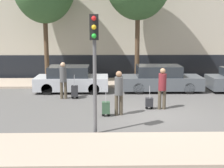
{
  "coord_description": "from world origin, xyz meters",
  "views": [
    {
      "loc": [
        -1.94,
        -12.38,
        3.62
      ],
      "look_at": [
        -1.65,
        1.8,
        0.95
      ],
      "focal_mm": 50.0,
      "sensor_mm": 36.0,
      "label": 1
    }
  ],
  "objects_px": {
    "parked_car_1": "(161,79)",
    "pedestrian_center": "(119,90)",
    "traffic_light": "(94,51)",
    "pedestrian_left": "(63,78)",
    "trolley_center": "(106,108)",
    "trolley_left": "(75,91)",
    "trolley_right": "(149,102)",
    "parked_car_0": "(71,80)",
    "pedestrian_right": "(162,86)"
  },
  "relations": [
    {
      "from": "trolley_center",
      "to": "pedestrian_right",
      "type": "relative_size",
      "value": 0.63
    },
    {
      "from": "parked_car_0",
      "to": "trolley_left",
      "type": "relative_size",
      "value": 3.3
    },
    {
      "from": "trolley_center",
      "to": "traffic_light",
      "type": "xyz_separation_m",
      "value": [
        -0.36,
        -2.14,
        2.46
      ]
    },
    {
      "from": "trolley_left",
      "to": "trolley_center",
      "type": "bearing_deg",
      "value": -63.33
    },
    {
      "from": "parked_car_0",
      "to": "trolley_center",
      "type": "bearing_deg",
      "value": -68.58
    },
    {
      "from": "parked_car_0",
      "to": "traffic_light",
      "type": "distance_m",
      "value": 7.53
    },
    {
      "from": "pedestrian_right",
      "to": "trolley_left",
      "type": "bearing_deg",
      "value": 154.49
    },
    {
      "from": "traffic_light",
      "to": "parked_car_0",
      "type": "bearing_deg",
      "value": 102.49
    },
    {
      "from": "trolley_center",
      "to": "trolley_right",
      "type": "distance_m",
      "value": 2.18
    },
    {
      "from": "trolley_left",
      "to": "pedestrian_center",
      "type": "bearing_deg",
      "value": -54.68
    },
    {
      "from": "trolley_right",
      "to": "trolley_center",
      "type": "bearing_deg",
      "value": -150.71
    },
    {
      "from": "traffic_light",
      "to": "trolley_left",
      "type": "bearing_deg",
      "value": 102.89
    },
    {
      "from": "parked_car_0",
      "to": "pedestrian_right",
      "type": "xyz_separation_m",
      "value": [
        4.37,
        -3.86,
        0.38
      ]
    },
    {
      "from": "trolley_left",
      "to": "pedestrian_left",
      "type": "bearing_deg",
      "value": 178.6
    },
    {
      "from": "parked_car_1",
      "to": "pedestrian_center",
      "type": "height_order",
      "value": "pedestrian_center"
    },
    {
      "from": "parked_car_1",
      "to": "pedestrian_left",
      "type": "bearing_deg",
      "value": -161.25
    },
    {
      "from": "trolley_center",
      "to": "pedestrian_center",
      "type": "bearing_deg",
      "value": 17.96
    },
    {
      "from": "trolley_center",
      "to": "trolley_left",
      "type": "bearing_deg",
      "value": 116.67
    },
    {
      "from": "parked_car_0",
      "to": "pedestrian_right",
      "type": "distance_m",
      "value": 5.84
    },
    {
      "from": "pedestrian_left",
      "to": "trolley_center",
      "type": "xyz_separation_m",
      "value": [
        2.12,
        -3.13,
        -0.7
      ]
    },
    {
      "from": "parked_car_1",
      "to": "pedestrian_left",
      "type": "xyz_separation_m",
      "value": [
        -5.18,
        -1.76,
        0.38
      ]
    },
    {
      "from": "trolley_center",
      "to": "traffic_light",
      "type": "height_order",
      "value": "traffic_light"
    },
    {
      "from": "pedestrian_left",
      "to": "trolley_right",
      "type": "xyz_separation_m",
      "value": [
        4.02,
        -2.07,
        -0.75
      ]
    },
    {
      "from": "pedestrian_left",
      "to": "pedestrian_center",
      "type": "relative_size",
      "value": 1.01
    },
    {
      "from": "trolley_right",
      "to": "trolley_left",
      "type": "bearing_deg",
      "value": 149.35
    },
    {
      "from": "pedestrian_center",
      "to": "pedestrian_right",
      "type": "bearing_deg",
      "value": 6.65
    },
    {
      "from": "trolley_center",
      "to": "pedestrian_right",
      "type": "height_order",
      "value": "pedestrian_right"
    },
    {
      "from": "trolley_center",
      "to": "pedestrian_right",
      "type": "bearing_deg",
      "value": 23.19
    },
    {
      "from": "parked_car_1",
      "to": "traffic_light",
      "type": "xyz_separation_m",
      "value": [
        -3.42,
        -7.03,
        2.15
      ]
    },
    {
      "from": "pedestrian_right",
      "to": "traffic_light",
      "type": "relative_size",
      "value": 0.46
    },
    {
      "from": "trolley_center",
      "to": "traffic_light",
      "type": "distance_m",
      "value": 3.28
    },
    {
      "from": "pedestrian_center",
      "to": "traffic_light",
      "type": "bearing_deg",
      "value": -128.9
    },
    {
      "from": "parked_car_1",
      "to": "trolley_right",
      "type": "distance_m",
      "value": 4.01
    },
    {
      "from": "pedestrian_center",
      "to": "trolley_center",
      "type": "distance_m",
      "value": 0.88
    },
    {
      "from": "trolley_center",
      "to": "traffic_light",
      "type": "relative_size",
      "value": 0.29
    },
    {
      "from": "trolley_left",
      "to": "trolley_right",
      "type": "height_order",
      "value": "trolley_left"
    },
    {
      "from": "trolley_left",
      "to": "traffic_light",
      "type": "height_order",
      "value": "traffic_light"
    },
    {
      "from": "pedestrian_left",
      "to": "trolley_center",
      "type": "relative_size",
      "value": 1.61
    },
    {
      "from": "trolley_right",
      "to": "pedestrian_right",
      "type": "bearing_deg",
      "value": -1.68
    },
    {
      "from": "trolley_left",
      "to": "traffic_light",
      "type": "distance_m",
      "value": 5.92
    },
    {
      "from": "parked_car_0",
      "to": "pedestrian_left",
      "type": "xyz_separation_m",
      "value": [
        -0.19,
        -1.77,
        0.39
      ]
    },
    {
      "from": "parked_car_1",
      "to": "trolley_right",
      "type": "height_order",
      "value": "parked_car_1"
    },
    {
      "from": "trolley_left",
      "to": "trolley_center",
      "type": "distance_m",
      "value": 3.49
    },
    {
      "from": "parked_car_0",
      "to": "pedestrian_center",
      "type": "bearing_deg",
      "value": -62.67
    },
    {
      "from": "pedestrian_left",
      "to": "pedestrian_right",
      "type": "distance_m",
      "value": 5.02
    },
    {
      "from": "pedestrian_right",
      "to": "traffic_light",
      "type": "bearing_deg",
      "value": -129.65
    },
    {
      "from": "trolley_right",
      "to": "parked_car_1",
      "type": "bearing_deg",
      "value": 73.14
    },
    {
      "from": "trolley_center",
      "to": "trolley_right",
      "type": "height_order",
      "value": "trolley_center"
    },
    {
      "from": "pedestrian_left",
      "to": "traffic_light",
      "type": "xyz_separation_m",
      "value": [
        1.75,
        -5.27,
        1.77
      ]
    },
    {
      "from": "parked_car_1",
      "to": "pedestrian_center",
      "type": "bearing_deg",
      "value": -118.25
    }
  ]
}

